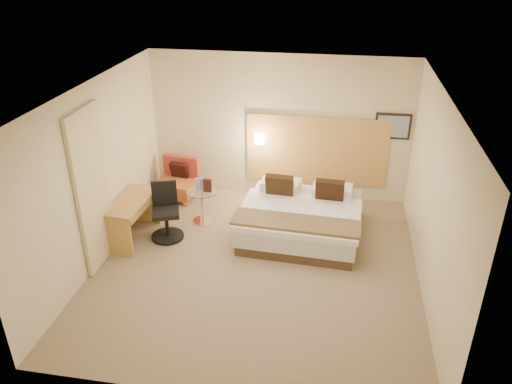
% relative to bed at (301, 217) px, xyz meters
% --- Properties ---
extents(floor, '(4.80, 5.00, 0.02)m').
position_rel_bed_xyz_m(floor, '(-0.58, -1.06, -0.32)').
color(floor, '#806E56').
rests_on(floor, ground).
extents(ceiling, '(4.80, 5.00, 0.02)m').
position_rel_bed_xyz_m(ceiling, '(-0.58, -1.06, 2.40)').
color(ceiling, silver).
rests_on(ceiling, floor).
extents(wall_back, '(4.80, 0.02, 2.70)m').
position_rel_bed_xyz_m(wall_back, '(-0.58, 1.45, 1.04)').
color(wall_back, beige).
rests_on(wall_back, floor).
extents(wall_front, '(4.80, 0.02, 2.70)m').
position_rel_bed_xyz_m(wall_front, '(-0.58, -3.57, 1.04)').
color(wall_front, beige).
rests_on(wall_front, floor).
extents(wall_left, '(0.02, 5.00, 2.70)m').
position_rel_bed_xyz_m(wall_left, '(-2.99, -1.06, 1.04)').
color(wall_left, beige).
rests_on(wall_left, floor).
extents(wall_right, '(0.02, 5.00, 2.70)m').
position_rel_bed_xyz_m(wall_right, '(1.83, -1.06, 1.04)').
color(wall_right, beige).
rests_on(wall_right, floor).
extents(headboard_panel, '(2.60, 0.04, 1.30)m').
position_rel_bed_xyz_m(headboard_panel, '(0.12, 1.41, 0.64)').
color(headboard_panel, '#BA8748').
rests_on(headboard_panel, wall_back).
extents(art_frame, '(0.62, 0.03, 0.47)m').
position_rel_bed_xyz_m(art_frame, '(1.44, 1.42, 1.19)').
color(art_frame, black).
rests_on(art_frame, wall_back).
extents(art_canvas, '(0.54, 0.01, 0.39)m').
position_rel_bed_xyz_m(art_canvas, '(1.44, 1.40, 1.19)').
color(art_canvas, '#748BA0').
rests_on(art_canvas, wall_back).
extents(lamp_arm, '(0.02, 0.12, 0.02)m').
position_rel_bed_xyz_m(lamp_arm, '(-0.93, 1.36, 0.84)').
color(lamp_arm, white).
rests_on(lamp_arm, wall_back).
extents(lamp_shade, '(0.15, 0.15, 0.15)m').
position_rel_bed_xyz_m(lamp_shade, '(-0.93, 1.30, 0.84)').
color(lamp_shade, '#FFEDC6').
rests_on(lamp_shade, wall_back).
extents(curtain, '(0.06, 0.90, 2.42)m').
position_rel_bed_xyz_m(curtain, '(-2.94, -1.31, 0.91)').
color(curtain, beige).
rests_on(curtain, wall_left).
extents(bottle_a, '(0.06, 0.06, 0.21)m').
position_rel_bed_xyz_m(bottle_a, '(-1.81, 0.14, 0.40)').
color(bottle_a, '#92AEE2').
rests_on(bottle_a, side_table).
extents(bottle_b, '(0.06, 0.06, 0.21)m').
position_rel_bed_xyz_m(bottle_b, '(-1.75, 0.19, 0.40)').
color(bottle_b, '#85B0CE').
rests_on(bottle_b, side_table).
extents(menu_folder, '(0.14, 0.05, 0.24)m').
position_rel_bed_xyz_m(menu_folder, '(-1.62, 0.11, 0.41)').
color(menu_folder, '#3A1817').
rests_on(menu_folder, side_table).
extents(bed, '(2.03, 1.98, 0.94)m').
position_rel_bed_xyz_m(bed, '(0.00, 0.00, 0.00)').
color(bed, '#483624').
rests_on(bed, floor).
extents(lounge_chair, '(0.80, 0.72, 0.76)m').
position_rel_bed_xyz_m(lounge_chair, '(-2.45, 0.96, -0.00)').
color(lounge_chair, '#9C6049').
rests_on(lounge_chair, floor).
extents(side_table, '(0.54, 0.54, 0.60)m').
position_rel_bed_xyz_m(side_table, '(-1.73, 0.11, 0.03)').
color(side_table, white).
rests_on(side_table, floor).
extents(desk, '(0.59, 1.18, 0.72)m').
position_rel_bed_xyz_m(desk, '(-2.69, -0.62, 0.26)').
color(desk, '#B28245').
rests_on(desk, floor).
extents(desk_chair, '(0.68, 0.68, 0.94)m').
position_rel_bed_xyz_m(desk_chair, '(-2.18, -0.47, 0.08)').
color(desk_chair, black).
rests_on(desk_chair, floor).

